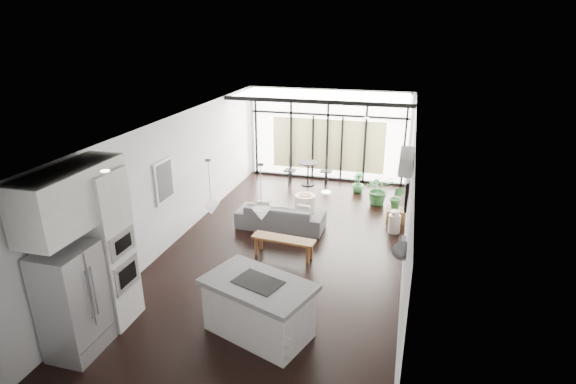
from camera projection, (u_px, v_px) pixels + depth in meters
The scene contains 28 objects.
floor at pixel (284, 250), 9.77m from camera, with size 5.00×10.00×0.00m, color black.
ceiling at pixel (284, 123), 8.78m from camera, with size 5.00×10.00×0.00m, color white.
wall_left at pixel (175, 180), 9.89m from camera, with size 0.02×10.00×2.80m, color white.
wall_right at pixel (409, 202), 8.66m from camera, with size 0.02×10.00×2.80m, color white.
wall_back at pixel (328, 135), 13.79m from camera, with size 5.00×0.02×2.80m, color white.
wall_front at pixel (157, 349), 4.77m from camera, with size 5.00×0.02×2.80m, color white.
glazing at pixel (327, 136), 13.68m from camera, with size 5.00×0.20×2.80m, color black.
skylight at pixel (323, 95), 12.40m from camera, with size 4.70×1.90×0.06m, color white.
neighbour_building at pixel (328, 145), 13.85m from camera, with size 3.50×0.02×1.60m, color beige.
island at pixel (259, 308), 7.03m from camera, with size 1.69×1.00×0.93m, color silver.
cooktop at pixel (258, 282), 6.86m from camera, with size 0.72×0.48×0.01m, color black.
fridge at pixel (73, 302), 6.52m from camera, with size 0.66×0.83×1.71m, color #949499.
appliance_column at pixel (105, 249), 7.07m from camera, with size 0.68×0.71×2.62m, color silver.
upper_cabinets at pixel (72, 197), 6.30m from camera, with size 0.62×1.75×0.86m, color silver.
pendant_left at pixel (211, 209), 6.76m from camera, with size 0.26×0.26×0.18m, color white.
pendant_right at pixel (261, 214), 6.57m from camera, with size 0.26×0.26×0.18m, color white.
sofa at pixel (281, 212), 10.72m from camera, with size 2.08×0.61×0.82m, color #505053.
console_bench at pixel (284, 247), 9.44m from camera, with size 1.35×0.34×0.43m, color brown.
pouf at pixel (305, 203), 11.74m from camera, with size 0.55×0.55×0.44m, color beige.
crate at pixel (395, 215), 11.14m from camera, with size 0.43×0.43×0.32m, color brown.
plant_tall at pixel (379, 193), 12.15m from camera, with size 0.76×0.84×0.66m, color #306C35.
plant_med at pixel (358, 187), 13.01m from camera, with size 0.34×0.62×0.34m, color #306C35.
plant_crate at pixel (396, 204), 11.04m from camera, with size 0.34×0.61×0.27m, color #306C35.
milk_can at pixel (394, 222), 10.52m from camera, with size 0.28×0.28×0.55m, color beige.
bistro_set at pixel (308, 172), 13.57m from camera, with size 1.66×0.66×0.80m, color black.
tv at pixel (407, 189), 9.61m from camera, with size 0.05×1.10×0.65m, color black.
ac_unit at pixel (406, 161), 7.60m from camera, with size 0.22×0.90×0.30m, color silver.
framed_art at pixel (164, 181), 9.38m from camera, with size 0.04×0.70×0.90m, color black.
Camera 1 is at (2.36, -8.36, 4.66)m, focal length 28.00 mm.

